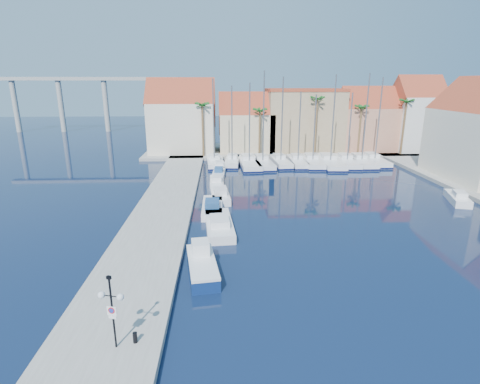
{
  "coord_description": "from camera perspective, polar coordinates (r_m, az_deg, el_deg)",
  "views": [
    {
      "loc": [
        -2.9,
        -24.11,
        13.15
      ],
      "look_at": [
        -1.12,
        10.32,
        3.0
      ],
      "focal_mm": 28.0,
      "sensor_mm": 36.0,
      "label": 1
    }
  ],
  "objects": [
    {
      "name": "ground",
      "position": [
        27.61,
        3.5,
        -12.07
      ],
      "size": [
        260.0,
        260.0,
        0.0
      ],
      "primitive_type": "plane",
      "color": "black",
      "rests_on": "ground"
    },
    {
      "name": "quay_west",
      "position": [
        40.22,
        -11.54,
        -2.64
      ],
      "size": [
        6.0,
        77.0,
        0.5
      ],
      "primitive_type": "cube",
      "color": "gray",
      "rests_on": "ground"
    },
    {
      "name": "shore_north",
      "position": [
        74.38,
        7.11,
        6.29
      ],
      "size": [
        54.0,
        16.0,
        0.5
      ],
      "primitive_type": "cube",
      "color": "gray",
      "rests_on": "ground"
    },
    {
      "name": "lamp_post",
      "position": [
        19.61,
        -19.02,
        -15.45
      ],
      "size": [
        1.31,
        0.6,
        3.95
      ],
      "rotation": [
        0.0,
        0.0,
        -0.25
      ],
      "color": "black",
      "rests_on": "quay_west"
    },
    {
      "name": "bollard",
      "position": [
        20.91,
        -15.7,
        -20.57
      ],
      "size": [
        0.23,
        0.23,
        0.56
      ],
      "primitive_type": "cylinder",
      "color": "black",
      "rests_on": "quay_west"
    },
    {
      "name": "fishing_boat",
      "position": [
        27.37,
        -5.82,
        -10.84
      ],
      "size": [
        2.66,
        5.88,
        1.98
      ],
      "rotation": [
        0.0,
        0.0,
        0.14
      ],
      "color": "navy",
      "rests_on": "ground"
    },
    {
      "name": "motorboat_west_0",
      "position": [
        34.76,
        -3.19,
        -4.95
      ],
      "size": [
        2.91,
        7.59,
        1.4
      ],
      "rotation": [
        0.0,
        0.0,
        0.07
      ],
      "color": "white",
      "rests_on": "ground"
    },
    {
      "name": "motorboat_west_1",
      "position": [
        39.53,
        -4.24,
        -2.29
      ],
      "size": [
        2.09,
        6.49,
        1.4
      ],
      "rotation": [
        0.0,
        0.0,
        -0.0
      ],
      "color": "white",
      "rests_on": "ground"
    },
    {
      "name": "motorboat_west_2",
      "position": [
        43.72,
        -3.08,
        -0.42
      ],
      "size": [
        2.49,
        6.36,
        1.4
      ],
      "rotation": [
        0.0,
        0.0,
        0.08
      ],
      "color": "white",
      "rests_on": "ground"
    },
    {
      "name": "motorboat_west_3",
      "position": [
        49.38,
        -3.57,
        1.54
      ],
      "size": [
        1.81,
        5.49,
        1.4
      ],
      "rotation": [
        0.0,
        0.0,
        0.01
      ],
      "color": "white",
      "rests_on": "ground"
    },
    {
      "name": "motorboat_west_4",
      "position": [
        54.41,
        -3.23,
        2.95
      ],
      "size": [
        1.92,
        5.21,
        1.4
      ],
      "rotation": [
        0.0,
        0.0,
        -0.06
      ],
      "color": "white",
      "rests_on": "ground"
    },
    {
      "name": "motorboat_west_5",
      "position": [
        58.79,
        -3.13,
        3.97
      ],
      "size": [
        1.87,
        5.18,
        1.4
      ],
      "rotation": [
        0.0,
        0.0,
        0.05
      ],
      "color": "white",
      "rests_on": "ground"
    },
    {
      "name": "motorboat_west_6",
      "position": [
        62.39,
        -3.7,
        4.68
      ],
      "size": [
        2.45,
        7.04,
        1.4
      ],
      "rotation": [
        0.0,
        0.0,
        -0.03
      ],
      "color": "white",
      "rests_on": "ground"
    },
    {
      "name": "motorboat_east_1",
      "position": [
        49.24,
        30.26,
        -0.76
      ],
      "size": [
        3.23,
        5.57,
        1.4
      ],
      "rotation": [
        0.0,
        0.0,
        -0.31
      ],
      "color": "white",
      "rests_on": "ground"
    },
    {
      "name": "sailboat_0",
      "position": [
        61.84,
        -3.95,
        4.69
      ],
      "size": [
        2.89,
        8.93,
        13.73
      ],
      "rotation": [
        0.0,
        0.0,
        0.06
      ],
      "color": "white",
      "rests_on": "ground"
    },
    {
      "name": "sailboat_1",
      "position": [
        62.12,
        -1.19,
        4.77
      ],
      "size": [
        2.85,
        8.43,
        12.64
      ],
      "rotation": [
        0.0,
        0.0,
        -0.08
      ],
      "color": "white",
      "rests_on": "ground"
    },
    {
      "name": "sailboat_2",
      "position": [
        61.34,
        1.35,
        4.57
      ],
      "size": [
        3.49,
        11.41,
        13.08
      ],
      "rotation": [
        0.0,
        0.0,
        0.05
      ],
      "color": "white",
      "rests_on": "ground"
    },
    {
      "name": "sailboat_3",
      "position": [
        61.42,
        3.39,
        4.6
      ],
      "size": [
        3.37,
        10.32,
        14.85
      ],
      "rotation": [
        0.0,
        0.0,
        0.07
      ],
      "color": "white",
      "rests_on": "ground"
    },
    {
      "name": "sailboat_4",
      "position": [
        62.32,
        6.13,
        4.72
      ],
      "size": [
        2.93,
        9.07,
        13.96
      ],
      "rotation": [
        0.0,
        0.0,
        0.06
      ],
      "color": "white",
      "rests_on": "ground"
    },
    {
      "name": "sailboat_5",
      "position": [
        62.66,
        8.73,
        4.65
      ],
      "size": [
        2.52,
        9.02,
        11.73
      ],
      "rotation": [
        0.0,
        0.0,
        -0.02
      ],
      "color": "white",
      "rests_on": "ground"
    },
    {
      "name": "sailboat_6",
      "position": [
        63.23,
        10.92,
        4.63
      ],
      "size": [
        3.31,
        10.27,
        11.31
      ],
      "rotation": [
        0.0,
        0.0,
        -0.06
      ],
      "color": "white",
      "rests_on": "ground"
    },
    {
      "name": "sailboat_7",
      "position": [
        63.62,
        13.46,
        4.56
      ],
      "size": [
        3.72,
        11.84,
        14.31
      ],
      "rotation": [
        0.0,
        0.0,
        -0.06
      ],
      "color": "white",
      "rests_on": "ground"
    },
    {
      "name": "sailboat_8",
      "position": [
        64.53,
        15.88,
        4.54
      ],
      "size": [
        3.35,
        10.22,
        11.58
      ],
      "rotation": [
        0.0,
        0.0,
        -0.07
      ],
      "color": "white",
      "rests_on": "ground"
    },
    {
      "name": "sailboat_9",
      "position": [
        65.35,
        17.89,
        4.55
      ],
      "size": [
        2.75,
        9.94,
        14.52
      ],
      "rotation": [
        0.0,
        0.0,
        -0.01
      ],
      "color": "white",
      "rests_on": "ground"
    },
    {
      "name": "sailboat_10",
      "position": [
        66.92,
        19.66,
        4.65
      ],
      "size": [
        2.57,
        9.58,
        13.9
      ],
      "rotation": [
        0.0,
        0.0,
        -0.0
      ],
      "color": "white",
      "rests_on": "ground"
    },
    {
      "name": "building_0",
      "position": [
        71.77,
        -8.79,
        10.92
      ],
      "size": [
        12.3,
        9.0,
        13.5
      ],
      "color": "beige",
      "rests_on": "shore_north"
    },
    {
      "name": "building_1",
      "position": [
        71.71,
        0.98,
        10.12
      ],
      "size": [
        10.3,
        8.0,
        11.0
      ],
      "color": "#C4AE8A",
      "rests_on": "shore_north"
    },
    {
      "name": "building_2",
      "position": [
        74.16,
        9.6,
        10.85
      ],
      "size": [
        14.2,
        10.2,
        11.5
      ],
      "color": "tan",
      "rests_on": "shore_north"
    },
    {
      "name": "building_3",
      "position": [
        76.73,
        18.67,
        10.11
      ],
      "size": [
        10.3,
        8.0,
        12.0
      ],
      "color": "tan",
      "rests_on": "shore_north"
    },
    {
      "name": "building_4",
      "position": [
        79.47,
        25.16,
        10.43
      ],
      "size": [
        8.3,
        8.0,
        14.0
      ],
      "color": "white",
      "rests_on": "shore_north"
    },
    {
      "name": "palm_0",
      "position": [
        66.3,
        -5.79,
        12.81
      ],
      "size": [
        2.6,
        2.6,
        10.15
      ],
      "color": "brown",
      "rests_on": "shore_north"
    },
    {
      "name": "palm_1",
      "position": [
        66.65,
        3.05,
        12.07
      ],
      "size": [
        2.6,
        2.6,
        9.15
      ],
      "color": "brown",
      "rests_on": "shore_north"
    },
    {
      "name": "palm_2",
      "position": [
        68.3,
        11.69,
        13.45
      ],
      "size": [
        2.6,
        2.6,
        11.15
      ],
      "color": "brown",
      "rests_on": "shore_north"
    },
    {
      "name": "palm_3",
      "position": [
        70.79,
        18.04,
        11.95
      ],
      "size": [
        2.6,
        2.6,
        9.65
      ],
      "color": "brown",
      "rests_on": "shore_north"
    },
    {
      "name": "palm_4",
      "position": [
        73.93,
        24.04,
        12.24
      ],
      "size": [
        2.6,
        2.6,
        10.65
      ],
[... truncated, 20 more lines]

